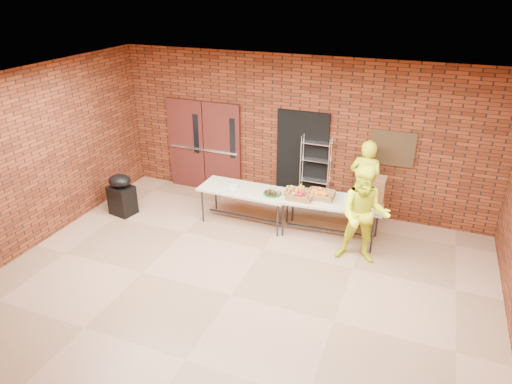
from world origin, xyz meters
TOP-DOWN VIEW (x-y plane):
  - room at (0.00, 0.00)m, footprint 8.08×7.08m
  - double_doors at (-2.20, 3.44)m, footprint 1.78×0.12m
  - dark_doorway at (0.10, 3.46)m, footprint 1.10×0.06m
  - bronze_plaque at (1.90, 3.45)m, footprint 0.85×0.04m
  - wire_rack at (0.43, 3.32)m, footprint 0.61×0.21m
  - table_left at (-0.72, 2.28)m, footprint 1.82×0.78m
  - table_right at (1.01, 2.36)m, footprint 1.95×0.94m
  - basket_bananas at (0.33, 2.33)m, footprint 0.40×0.31m
  - basket_oranges at (0.80, 2.38)m, footprint 0.49×0.38m
  - basket_apples at (0.45, 2.20)m, footprint 0.47×0.37m
  - muffin_tray at (-0.12, 2.26)m, footprint 0.36×0.36m
  - napkin_box at (-0.95, 2.27)m, footprint 0.16×0.11m
  - coffee_dispenser at (1.74, 2.49)m, footprint 0.40×0.35m
  - cup_stack_front at (1.30, 2.22)m, footprint 0.08×0.08m
  - cup_stack_mid at (1.39, 2.20)m, footprint 0.08×0.08m
  - cup_stack_back at (1.37, 2.37)m, footprint 0.08×0.08m
  - covered_grill at (-3.26, 1.68)m, footprint 0.56×0.49m
  - volunteer_woman at (1.50, 3.10)m, footprint 0.69×0.50m
  - volunteer_man at (1.70, 1.76)m, footprint 0.92×0.75m

SIDE VIEW (x-z plane):
  - covered_grill at x=-3.26m, z-range 0.00..0.89m
  - table_left at x=-0.72m, z-range 0.31..1.05m
  - table_right at x=1.01m, z-range 0.32..1.10m
  - napkin_box at x=-0.95m, z-range 0.74..0.80m
  - muffin_tray at x=-0.12m, z-range 0.74..0.83m
  - wire_rack at x=0.43m, z-range 0.00..1.65m
  - basket_bananas at x=0.33m, z-range 0.77..0.90m
  - basket_apples at x=0.45m, z-range 0.77..0.92m
  - basket_oranges at x=0.80m, z-range 0.77..0.92m
  - volunteer_woman at x=1.50m, z-range 0.00..1.78m
  - cup_stack_front at x=1.30m, z-range 0.78..1.01m
  - volunteer_man at x=1.70m, z-range 0.00..1.79m
  - cup_stack_back at x=1.37m, z-range 0.78..1.02m
  - cup_stack_mid at x=1.39m, z-range 0.78..1.02m
  - coffee_dispenser at x=1.74m, z-range 0.78..1.30m
  - dark_doorway at x=0.10m, z-range 0.00..2.10m
  - double_doors at x=-2.20m, z-range 0.00..2.10m
  - bronze_plaque at x=1.90m, z-range 1.20..1.90m
  - room at x=0.00m, z-range -0.04..3.24m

